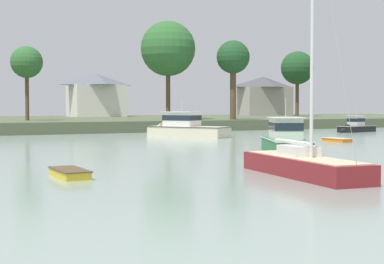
% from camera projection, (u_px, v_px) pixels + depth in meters
% --- Properties ---
extents(far_shore_bank, '(191.66, 52.87, 1.38)m').
position_uv_depth(far_shore_bank, '(13.00, 123.00, 86.21)').
color(far_shore_bank, '#4C563D').
rests_on(far_shore_bank, ground).
extents(cruiser_black, '(6.59, 3.15, 3.52)m').
position_uv_depth(cruiser_black, '(354.00, 129.00, 69.25)').
color(cruiser_black, black).
rests_on(cruiser_black, ground).
extents(cruiser_cream, '(7.67, 9.77, 4.77)m').
position_uv_depth(cruiser_cream, '(180.00, 131.00, 58.53)').
color(cruiser_cream, beige).
rests_on(cruiser_cream, ground).
extents(dinghy_yellow, '(1.30, 3.00, 0.53)m').
position_uv_depth(dinghy_yellow, '(70.00, 175.00, 24.52)').
color(dinghy_yellow, gold).
rests_on(dinghy_yellow, ground).
extents(dinghy_orange, '(1.35, 2.77, 0.46)m').
position_uv_depth(dinghy_orange, '(337.00, 140.00, 49.92)').
color(dinghy_orange, orange).
rests_on(dinghy_orange, ground).
extents(sailboat_maroon, '(2.78, 8.08, 12.66)m').
position_uv_depth(sailboat_maroon, '(303.00, 170.00, 24.97)').
color(sailboat_maroon, maroon).
rests_on(sailboat_maroon, ground).
extents(cruiser_green, '(5.17, 7.71, 4.59)m').
position_uv_depth(cruiser_green, '(284.00, 144.00, 37.88)').
color(cruiser_green, '#236B3D').
rests_on(cruiser_green, ground).
extents(mooring_buoy_green, '(0.37, 0.37, 0.43)m').
position_uv_depth(mooring_buoy_green, '(286.00, 143.00, 47.09)').
color(mooring_buoy_green, '#1E8C47').
rests_on(mooring_buoy_green, ground).
extents(shore_tree_inland_b, '(4.08, 4.08, 9.52)m').
position_uv_depth(shore_tree_inland_b, '(27.00, 63.00, 71.36)').
color(shore_tree_inland_b, brown).
rests_on(shore_tree_inland_b, far_shore_bank).
extents(shore_tree_right_mid, '(6.28, 6.28, 12.33)m').
position_uv_depth(shore_tree_right_mid, '(297.00, 68.00, 106.27)').
color(shore_tree_right_mid, brown).
rests_on(shore_tree_right_mid, far_shore_bank).
extents(shore_tree_far_left, '(4.56, 4.56, 10.89)m').
position_uv_depth(shore_tree_far_left, '(233.00, 59.00, 76.70)').
color(shore_tree_far_left, brown).
rests_on(shore_tree_far_left, far_shore_bank).
extents(shore_tree_far_right, '(7.68, 7.68, 13.75)m').
position_uv_depth(shore_tree_far_right, '(168.00, 49.00, 78.13)').
color(shore_tree_far_right, brown).
rests_on(shore_tree_far_right, far_shore_bank).
extents(cottage_hillside, '(11.58, 7.05, 8.11)m').
position_uv_depth(cottage_hillside, '(263.00, 95.00, 117.30)').
color(cottage_hillside, '#9E998E').
rests_on(cottage_hillside, far_shore_bank).
extents(cottage_behind_trees, '(9.86, 9.02, 7.88)m').
position_uv_depth(cottage_behind_trees, '(96.00, 94.00, 102.37)').
color(cottage_behind_trees, silver).
rests_on(cottage_behind_trees, far_shore_bank).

